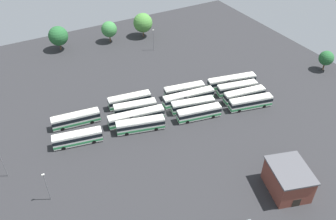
{
  "coord_description": "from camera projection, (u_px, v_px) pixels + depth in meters",
  "views": [
    {
      "loc": [
        -35.88,
        -67.93,
        59.72
      ],
      "look_at": [
        0.53,
        -1.64,
        1.51
      ],
      "focal_mm": 37.28,
      "sensor_mm": 36.0,
      "label": 1
    }
  ],
  "objects": [
    {
      "name": "bus_row3_slot1",
      "position": [
        244.0,
        95.0,
        100.57
      ],
      "size": [
        12.65,
        4.38,
        3.47
      ],
      "color": "silver",
      "rests_on": "ground_plane"
    },
    {
      "name": "bus_row1_slot2",
      "position": [
        135.0,
        108.0,
        95.71
      ],
      "size": [
        11.96,
        4.88,
        3.47
      ],
      "color": "silver",
      "rests_on": "ground_plane"
    },
    {
      "name": "tree_northwest",
      "position": [
        58.0,
        36.0,
        123.11
      ],
      "size": [
        6.87,
        6.87,
        8.84
      ],
      "color": "brown",
      "rests_on": "ground_plane"
    },
    {
      "name": "bus_row2_slot0",
      "position": [
        199.0,
        113.0,
        93.87
      ],
      "size": [
        12.38,
        4.77,
        3.47
      ],
      "color": "silver",
      "rests_on": "ground_plane"
    },
    {
      "name": "bus_row1_slot3",
      "position": [
        130.0,
        100.0,
        98.54
      ],
      "size": [
        12.34,
        4.28,
        3.47
      ],
      "color": "silver",
      "rests_on": "ground_plane"
    },
    {
      "name": "tree_west_edge",
      "position": [
        109.0,
        29.0,
        128.45
      ],
      "size": [
        5.8,
        5.8,
        7.91
      ],
      "color": "brown",
      "rests_on": "ground_plane"
    },
    {
      "name": "depot_building",
      "position": [
        288.0,
        180.0,
        73.62
      ],
      "size": [
        10.29,
        11.53,
        6.28
      ],
      "color": "brown",
      "rests_on": "ground_plane"
    },
    {
      "name": "bus_row3_slot2",
      "position": [
        237.0,
        88.0,
        103.34
      ],
      "size": [
        12.38,
        5.05,
        3.47
      ],
      "color": "silver",
      "rests_on": "ground_plane"
    },
    {
      "name": "bus_row2_slot3",
      "position": [
        184.0,
        90.0,
        102.49
      ],
      "size": [
        12.27,
        4.64,
        3.47
      ],
      "color": "silver",
      "rests_on": "ground_plane"
    },
    {
      "name": "bus_row2_slot1",
      "position": [
        193.0,
        105.0,
        96.7
      ],
      "size": [
        12.38,
        5.16,
        3.47
      ],
      "color": "silver",
      "rests_on": "ground_plane"
    },
    {
      "name": "bus_row0_slot2",
      "position": [
        76.0,
        119.0,
        91.79
      ],
      "size": [
        12.73,
        4.07,
        3.47
      ],
      "color": "silver",
      "rests_on": "ground_plane"
    },
    {
      "name": "tree_north_edge",
      "position": [
        326.0,
        58.0,
        112.55
      ],
      "size": [
        4.73,
        4.73,
        6.75
      ],
      "color": "brown",
      "rests_on": "ground_plane"
    },
    {
      "name": "lamp_post_far_corner",
      "position": [
        153.0,
        39.0,
        123.52
      ],
      "size": [
        0.56,
        0.28,
        7.88
      ],
      "color": "slate",
      "rests_on": "ground_plane"
    },
    {
      "name": "lamp_post_by_building",
      "position": [
        47.0,
        186.0,
        70.85
      ],
      "size": [
        0.56,
        0.28,
        7.72
      ],
      "color": "slate",
      "rests_on": "ground_plane"
    },
    {
      "name": "bus_row2_slot2",
      "position": [
        188.0,
        97.0,
        99.6
      ],
      "size": [
        15.3,
        4.36,
        3.47
      ],
      "color": "silver",
      "rests_on": "ground_plane"
    },
    {
      "name": "bus_row1_slot1",
      "position": [
        136.0,
        117.0,
        92.51
      ],
      "size": [
        15.32,
        4.74,
        3.47
      ],
      "color": "silver",
      "rests_on": "ground_plane"
    },
    {
      "name": "lamp_post_mid_lot",
      "position": [
        2.0,
        161.0,
        75.68
      ],
      "size": [
        0.56,
        0.28,
        8.7
      ],
      "color": "slate",
      "rests_on": "ground_plane"
    },
    {
      "name": "tree_south_edge",
      "position": [
        143.0,
        23.0,
        131.67
      ],
      "size": [
        7.23,
        7.23,
        9.19
      ],
      "color": "brown",
      "rests_on": "ground_plane"
    },
    {
      "name": "bus_row1_slot0",
      "position": [
        140.0,
        125.0,
        89.92
      ],
      "size": [
        12.76,
        5.58,
        3.47
      ],
      "color": "silver",
      "rests_on": "ground_plane"
    },
    {
      "name": "bus_row3_slot3",
      "position": [
        232.0,
        81.0,
        106.26
      ],
      "size": [
        15.3,
        5.66,
        3.47
      ],
      "color": "silver",
      "rests_on": "ground_plane"
    },
    {
      "name": "ground_plane",
      "position": [
        164.0,
        112.0,
        97.29
      ],
      "size": [
        127.76,
        127.76,
        0.0
      ],
      "primitive_type": "plane",
      "color": "#28282B"
    },
    {
      "name": "bus_row3_slot0",
      "position": [
        251.0,
        102.0,
        97.66
      ],
      "size": [
        12.75,
        5.2,
        3.47
      ],
      "color": "silver",
      "rests_on": "ground_plane"
    },
    {
      "name": "bus_row0_slot0",
      "position": [
        78.0,
        138.0,
        85.9
      ],
      "size": [
        12.3,
        4.77,
        3.47
      ],
      "color": "silver",
      "rests_on": "ground_plane"
    }
  ]
}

